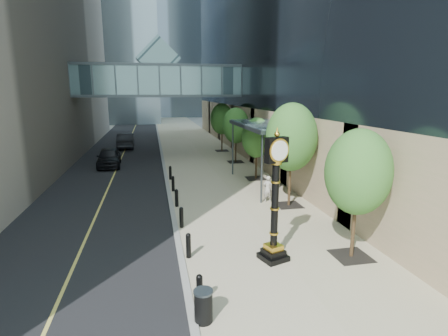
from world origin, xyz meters
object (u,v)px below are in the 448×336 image
at_px(street_clock, 275,206).
at_px(car_near, 109,157).
at_px(pedestrian, 268,189).
at_px(trash_bin, 203,307).
at_px(car_far, 126,141).

distance_m(street_clock, car_near, 21.36).
relative_size(street_clock, pedestrian, 3.16).
height_order(street_clock, car_near, street_clock).
distance_m(trash_bin, pedestrian, 11.52).
relative_size(trash_bin, pedestrian, 0.57).
bearing_deg(pedestrian, car_far, -65.16).
bearing_deg(pedestrian, street_clock, 75.39).
xyz_separation_m(street_clock, pedestrian, (2.14, 7.04, -1.37)).
bearing_deg(car_near, car_far, 83.14).
distance_m(trash_bin, car_far, 33.57).
xyz_separation_m(car_near, car_far, (0.75, 10.46, 0.04)).
bearing_deg(pedestrian, trash_bin, 64.73).
bearing_deg(trash_bin, street_clock, 44.77).
bearing_deg(street_clock, trash_bin, -153.56).
xyz_separation_m(trash_bin, car_far, (-4.25, 33.30, 0.36)).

